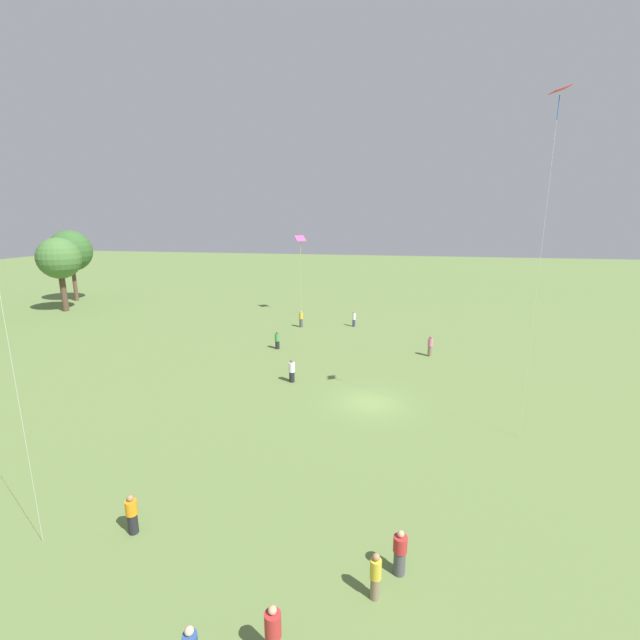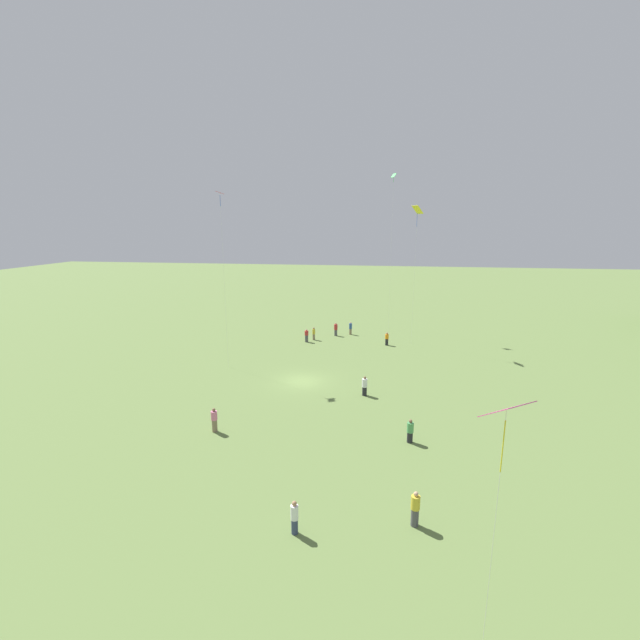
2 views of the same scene
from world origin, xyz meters
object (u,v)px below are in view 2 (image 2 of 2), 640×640
person_8 (351,328)px  kite_1 (417,214)px  person_0 (410,431)px  person_6 (295,517)px  person_4 (415,509)px  person_1 (365,386)px  person_2 (314,334)px  person_9 (214,420)px  kite_3 (393,192)px  kite_0 (506,417)px  person_7 (387,339)px  kite_2 (221,206)px  person_5 (307,336)px  person_3 (336,329)px

person_8 → kite_1: size_ratio=0.10×
person_0 → person_6: bearing=108.4°
person_4 → kite_1: (-34.23, 1.61, 15.09)m
person_1 → person_2: person_1 is taller
person_6 → person_9: size_ratio=0.97×
kite_3 → person_4: bearing=7.3°
kite_0 → kite_3: size_ratio=0.46×
person_0 → person_8: size_ratio=0.96×
person_7 → kite_0: 41.19m
person_0 → kite_2: kite_2 is taller
person_7 → kite_0: kite_0 is taller
person_8 → kite_1: 17.48m
kite_1 → person_9: bearing=163.3°
kite_1 → person_7: bearing=124.3°
person_1 → kite_3: (-25.53, 2.12, 18.18)m
person_0 → person_5: (-24.48, -11.85, -0.00)m
person_1 → kite_0: size_ratio=0.18×
person_7 → person_8: size_ratio=0.93×
person_5 → person_6: 34.99m
person_0 → person_3: bearing=-23.8°
person_7 → kite_1: bearing=128.6°
person_9 → person_0: bearing=-101.4°
person_2 → person_6: size_ratio=0.95×
person_9 → kite_2: bearing=3.1°
kite_1 → person_3: bearing=89.5°
person_4 → person_8: 38.26m
person_3 → person_1: bearing=35.6°
person_5 → person_7: (-0.05, 10.21, -0.02)m
person_3 → person_6: size_ratio=1.02×
person_2 → person_9: size_ratio=0.92×
person_4 → person_8: bearing=-65.1°
person_7 → kite_3: (-8.91, 0.21, 18.24)m
kite_2 → person_6: bearing=-118.4°
person_0 → person_4: (8.55, -0.18, 0.11)m
person_3 → person_6: bearing=25.6°
person_0 → person_1: bearing=-16.4°
person_9 → kite_1: 34.01m
person_6 → kite_2: kite_2 is taller
kite_3 → kite_2: bearing=-34.6°
kite_2 → kite_3: 26.22m
kite_0 → kite_1: bearing=-80.5°
person_9 → kite_2: size_ratio=0.10×
person_3 → person_9: size_ratio=0.99×
person_2 → kite_2: (12.13, -7.18, 15.71)m
person_1 → person_2: size_ratio=1.05×
person_0 → person_9: bearing=51.7°
kite_1 → person_5: bearing=109.0°
person_7 → kite_0: size_ratio=0.17×
person_0 → kite_1: (-25.68, 1.43, 15.19)m
person_5 → kite_3: (-8.96, 10.42, 18.22)m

